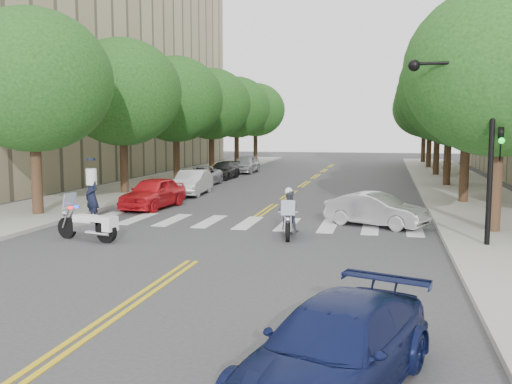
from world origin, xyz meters
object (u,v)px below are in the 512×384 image
(officer_standing, at_px, (92,196))
(convertible, at_px, (376,210))
(motorcycle_police, at_px, (289,215))
(motorcycle_parked, at_px, (91,225))
(sedan_blue, at_px, (335,349))

(officer_standing, bearing_deg, convertible, 41.07)
(motorcycle_police, height_order, motorcycle_parked, motorcycle_police)
(motorcycle_parked, height_order, officer_standing, officer_standing)
(officer_standing, bearing_deg, motorcycle_police, 24.19)
(sedan_blue, bearing_deg, convertible, 107.76)
(motorcycle_parked, distance_m, sedan_blue, 12.48)
(sedan_blue, bearing_deg, officer_standing, 149.22)
(motorcycle_parked, relative_size, sedan_blue, 0.54)
(convertible, bearing_deg, sedan_blue, -156.51)
(convertible, bearing_deg, officer_standing, 121.66)
(motorcycle_police, distance_m, officer_standing, 8.18)
(motorcycle_police, distance_m, convertible, 3.95)
(officer_standing, distance_m, sedan_blue, 16.42)
(motorcycle_police, distance_m, sedan_blue, 11.40)
(motorcycle_parked, distance_m, convertible, 10.22)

